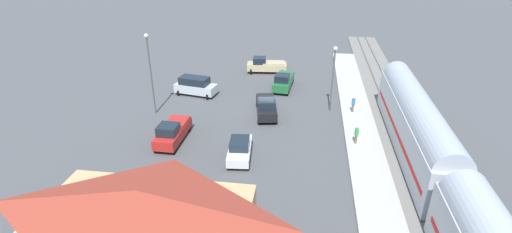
{
  "coord_description": "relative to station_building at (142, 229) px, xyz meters",
  "views": [
    {
      "loc": [
        -4.52,
        37.15,
        17.46
      ],
      "look_at": [
        0.3,
        3.26,
        1.0
      ],
      "focal_mm": 26.71,
      "sensor_mm": 36.0,
      "label": 1
    }
  ],
  "objects": [
    {
      "name": "pickup_tan",
      "position": [
        -2.78,
        -35.13,
        -1.77
      ],
      "size": [
        5.56,
        2.88,
        2.14
      ],
      "color": "#C6B284",
      "rests_on": "ground"
    },
    {
      "name": "station_building",
      "position": [
        0.0,
        0.0,
        0.0
      ],
      "size": [
        12.53,
        8.19,
        5.39
      ],
      "color": "tan",
      "rests_on": "ground"
    },
    {
      "name": "suv_silver",
      "position": [
        4.59,
        -25.79,
        -1.65
      ],
      "size": [
        5.18,
        3.1,
        2.22
      ],
      "color": "silver",
      "rests_on": "ground"
    },
    {
      "name": "pedestrian_on_platform",
      "position": [
        -13.53,
        -22.78,
        -1.52
      ],
      "size": [
        0.36,
        0.36,
        1.71
      ],
      "color": "brown",
      "rests_on": "platform"
    },
    {
      "name": "sedan_white",
      "position": [
        -3.19,
        -12.46,
        -1.92
      ],
      "size": [
        2.24,
        4.65,
        1.74
      ],
      "color": "white",
      "rests_on": "ground"
    },
    {
      "name": "pickup_black",
      "position": [
        -4.44,
        -21.29,
        -1.77
      ],
      "size": [
        2.88,
        5.66,
        2.14
      ],
      "color": "black",
      "rests_on": "ground"
    },
    {
      "name": "light_pole_near_platform",
      "position": [
        -11.2,
        -23.39,
        1.77
      ],
      "size": [
        0.44,
        0.44,
        7.18
      ],
      "color": "#515156",
      "rests_on": "ground"
    },
    {
      "name": "platform",
      "position": [
        -14.0,
        -22.0,
        -2.65
      ],
      "size": [
        3.2,
        46.0,
        0.3
      ],
      "color": "#B7B2A8",
      "rests_on": "ground"
    },
    {
      "name": "ground_plane",
      "position": [
        -4.0,
        -22.0,
        -2.8
      ],
      "size": [
        200.0,
        200.0,
        0.0
      ],
      "primitive_type": "plane",
      "color": "#4C4C4F"
    },
    {
      "name": "railway_track",
      "position": [
        -18.0,
        -22.0,
        -2.7
      ],
      "size": [
        4.8,
        70.0,
        0.3
      ],
      "color": "slate",
      "rests_on": "ground"
    },
    {
      "name": "pedestrian_waiting_far",
      "position": [
        -13.23,
        -15.93,
        -1.52
      ],
      "size": [
        0.36,
        0.36,
        1.71
      ],
      "color": "brown",
      "rests_on": "platform"
    },
    {
      "name": "pickup_red",
      "position": [
        3.46,
        -14.41,
        -1.77
      ],
      "size": [
        2.03,
        5.43,
        2.14
      ],
      "color": "red",
      "rests_on": "ground"
    },
    {
      "name": "pickup_green",
      "position": [
        -5.63,
        -29.24,
        -1.77
      ],
      "size": [
        2.4,
        5.54,
        2.14
      ],
      "color": "#236638",
      "rests_on": "ground"
    },
    {
      "name": "light_pole_lot_center",
      "position": [
        7.45,
        -20.18,
        2.55
      ],
      "size": [
        0.44,
        0.44,
        8.62
      ],
      "color": "#515156",
      "rests_on": "ground"
    }
  ]
}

